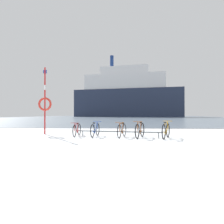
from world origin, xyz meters
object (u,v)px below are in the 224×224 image
at_px(bicycle_0, 77,130).
at_px(bicycle_2, 122,130).
at_px(rescue_post, 45,103).
at_px(ferry_ship, 126,96).
at_px(bicycle_3, 140,130).
at_px(bicycle_4, 166,131).
at_px(bicycle_1, 95,130).

xyz_separation_m(bicycle_0, bicycle_2, (2.44, -0.47, 0.02)).
bearing_deg(rescue_post, ferry_ship, 84.81).
relative_size(bicycle_2, rescue_post, 0.39).
height_order(bicycle_2, rescue_post, rescue_post).
bearing_deg(bicycle_0, bicycle_3, -11.10).
bearing_deg(bicycle_3, bicycle_4, -9.69).
height_order(rescue_post, ferry_ship, ferry_ship).
distance_m(bicycle_1, ferry_ship, 77.04).
bearing_deg(rescue_post, bicycle_3, -16.06).
distance_m(bicycle_2, bicycle_4, 2.20).
bearing_deg(bicycle_3, bicycle_1, 168.27).
distance_m(bicycle_0, bicycle_2, 2.48).
bearing_deg(bicycle_1, bicycle_4, -11.02).
distance_m(bicycle_4, ferry_ship, 77.64).
relative_size(bicycle_1, bicycle_4, 1.06).
bearing_deg(bicycle_2, bicycle_4, -10.52).
relative_size(bicycle_2, bicycle_3, 0.98).
xyz_separation_m(bicycle_0, bicycle_4, (4.60, -0.87, 0.05)).
xyz_separation_m(bicycle_2, bicycle_3, (0.90, -0.19, 0.02)).
bearing_deg(bicycle_2, bicycle_0, 169.11).
height_order(bicycle_3, rescue_post, rescue_post).
distance_m(bicycle_4, rescue_post, 7.11).
height_order(bicycle_1, bicycle_3, bicycle_3).
height_order(bicycle_1, ferry_ship, ferry_ship).
bearing_deg(rescue_post, bicycle_0, -23.40).
relative_size(bicycle_2, ferry_ship, 0.03).
distance_m(bicycle_0, bicycle_1, 1.03).
relative_size(bicycle_0, rescue_post, 0.40).
height_order(bicycle_3, ferry_ship, ferry_ship).
distance_m(bicycle_1, bicycle_4, 3.65).
bearing_deg(bicycle_2, bicycle_3, -11.68).
bearing_deg(bicycle_3, ferry_ship, 88.97).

